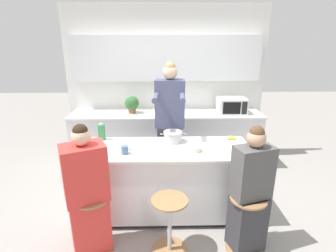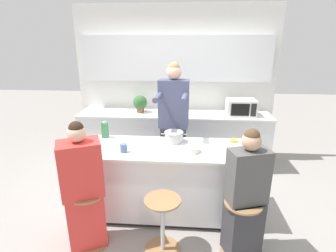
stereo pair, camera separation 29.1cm
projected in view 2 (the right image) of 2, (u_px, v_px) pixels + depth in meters
The scene contains 17 objects.
ground_plane at pixel (168, 211), 3.41m from camera, with size 16.00×16.00×0.00m, color gray.
wall_back at pixel (175, 75), 4.57m from camera, with size 3.48×0.22×2.70m.
back_counter at pixel (174, 138), 4.61m from camera, with size 3.23×0.67×0.94m.
kitchen_island at pixel (168, 181), 3.27m from camera, with size 1.98×0.74×0.90m.
bar_stool_leftmost at pixel (89, 216), 2.79m from camera, with size 0.38×0.38×0.63m.
bar_stool_center at pixel (163, 223), 2.68m from camera, with size 0.38×0.38×0.63m.
bar_stool_rightmost at pixel (241, 227), 2.64m from camera, with size 0.38×0.38×0.63m.
person_cooking at pixel (173, 129), 3.67m from camera, with size 0.44×0.61×1.86m.
person_wrapped_blanket at pixel (83, 190), 2.68m from camera, with size 0.49×0.43×1.41m.
person_seated_near at pixel (245, 200), 2.57m from camera, with size 0.42×0.35×1.38m.
cooking_pot at pixel (174, 137), 3.28m from camera, with size 0.33×0.24×0.13m.
fruit_bowl at pixel (192, 149), 3.00m from camera, with size 0.17×0.17×0.06m.
coffee_cup_near at pixel (124, 148), 2.99m from camera, with size 0.11×0.08×0.10m.
banana_bunch at pixel (234, 140), 3.30m from camera, with size 0.15×0.10×0.05m.
juice_carton at pixel (105, 130), 3.43m from camera, with size 0.07×0.07×0.22m.
microwave at pixel (241, 107), 4.29m from camera, with size 0.46×0.34×0.26m.
potted_plant at pixel (140, 103), 4.45m from camera, with size 0.24×0.24×0.29m.
Camera 2 is at (0.22, -2.87, 2.14)m, focal length 28.00 mm.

